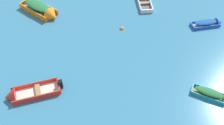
# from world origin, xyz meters

# --- Properties ---
(rowboat_turquoise_cluster_outer) EXTENTS (3.03, 1.70, 0.81)m
(rowboat_turquoise_cluster_outer) POSITION_xyz_m (8.04, 14.80, 0.24)
(rowboat_turquoise_cluster_outer) COLOR #99754C
(rowboat_turquoise_cluster_outer) RESTS_ON ground_plane
(rowboat_orange_near_right) EXTENTS (4.70, 3.60, 1.48)m
(rowboat_orange_near_right) POSITION_xyz_m (-7.80, 23.16, 0.42)
(rowboat_orange_near_right) COLOR gray
(rowboat_orange_near_right) RESTS_ON ground_plane
(rowboat_red_near_camera) EXTENTS (4.23, 2.91, 1.27)m
(rowboat_red_near_camera) POSITION_xyz_m (-6.13, 12.98, 0.21)
(rowboat_red_near_camera) COLOR beige
(rowboat_red_near_camera) RESTS_ON ground_plane
(rowboat_blue_midfield_left) EXTENTS (3.22, 1.91, 0.90)m
(rowboat_blue_midfield_left) POSITION_xyz_m (8.65, 23.65, 0.25)
(rowboat_blue_midfield_left) COLOR beige
(rowboat_blue_midfield_left) RESTS_ON ground_plane
(mooring_buoy_midfield) EXTENTS (0.41, 0.41, 0.41)m
(mooring_buoy_midfield) POSITION_xyz_m (0.29, 21.87, 0.00)
(mooring_buoy_midfield) COLOR orange
(mooring_buoy_midfield) RESTS_ON ground_plane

